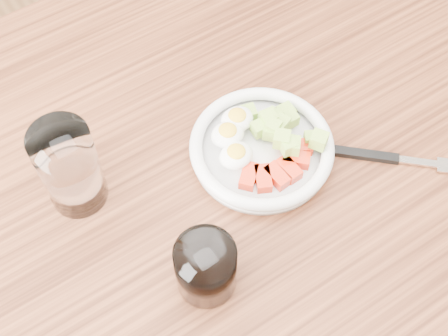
# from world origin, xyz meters

# --- Properties ---
(dining_table) EXTENTS (1.50, 0.90, 0.77)m
(dining_table) POSITION_xyz_m (0.00, 0.00, 0.67)
(dining_table) COLOR brown
(dining_table) RESTS_ON ground
(bowl) EXTENTS (0.19, 0.19, 0.05)m
(bowl) POSITION_xyz_m (0.05, 0.02, 0.79)
(bowl) COLOR white
(bowl) RESTS_ON dining_table
(fork) EXTENTS (0.16, 0.15, 0.01)m
(fork) POSITION_xyz_m (0.19, -0.08, 0.77)
(fork) COLOR black
(fork) RESTS_ON dining_table
(water_glass) EXTENTS (0.07, 0.07, 0.13)m
(water_glass) POSITION_xyz_m (-0.18, 0.10, 0.84)
(water_glass) COLOR white
(water_glass) RESTS_ON dining_table
(coffee_glass) EXTENTS (0.07, 0.07, 0.08)m
(coffee_glass) POSITION_xyz_m (-0.10, -0.10, 0.81)
(coffee_glass) COLOR white
(coffee_glass) RESTS_ON dining_table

